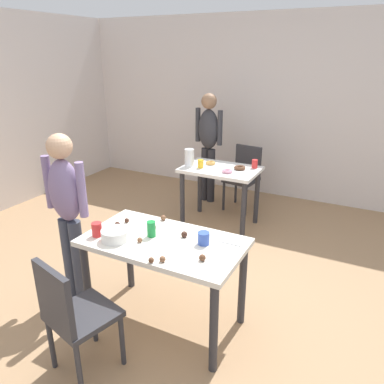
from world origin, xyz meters
The scene contains 31 objects.
ground_plane centered at (0.00, 0.00, 0.00)m, with size 6.40×6.40×0.00m, color #9E7A56.
wall_back centered at (0.00, 3.20, 1.30)m, with size 6.40×0.10×2.60m, color silver.
dining_table_near centered at (0.05, -0.12, 0.64)m, with size 1.21×0.68×0.75m.
dining_table_far centered at (-0.29, 1.78, 0.61)m, with size 0.92×0.62×0.75m.
chair_near_table centered at (-0.22, -0.83, 0.50)m, with size 0.49×0.49×0.87m.
chair_far_table centered at (-0.22, 2.45, 0.50)m, with size 0.45×0.45×0.87m.
person_girl_near centered at (-0.84, -0.18, 0.89)m, with size 0.45×0.21×1.49m.
person_adult_far centered at (-0.77, 2.46, 0.93)m, with size 0.45×0.26×1.55m.
mixing_bowl centered at (-0.27, -0.28, 0.79)m, with size 0.21×0.21×0.08m, color white.
soda_can centered at (-0.06, -0.11, 0.81)m, with size 0.07×0.07×0.12m, color #198438.
fork_near centered at (0.51, 0.05, 0.75)m, with size 0.17×0.02×0.01m, color silver.
cup_near_0 centered at (0.34, -0.04, 0.80)m, with size 0.09×0.09×0.09m, color #3351B2.
cup_near_1 centered at (-0.44, -0.29, 0.80)m, with size 0.08×0.08×0.11m, color red.
cake_ball_0 centered at (-0.40, -0.10, 0.77)m, with size 0.04×0.04×0.04m, color #3D2319.
cake_ball_1 centered at (-0.41, -0.20, 0.77)m, with size 0.04×0.04×0.04m, color #3D2319.
cake_ball_2 centered at (-0.11, -0.02, 0.77)m, with size 0.05×0.05×0.05m, color brown.
cake_ball_3 centered at (0.17, -0.01, 0.77)m, with size 0.05×0.05×0.05m, color #3D2319.
cake_ball_4 centered at (-0.09, -0.23, 0.77)m, with size 0.04×0.04×0.04m, color brown.
cake_ball_5 centered at (-0.38, 0.01, 0.77)m, with size 0.04×0.04×0.04m, color #3D2319.
cake_ball_6 centered at (0.20, -0.39, 0.77)m, with size 0.04×0.04×0.04m, color brown.
cake_ball_7 centered at (0.30, 0.09, 0.77)m, with size 0.04×0.04×0.04m, color brown.
cake_ball_8 centered at (0.44, -0.25, 0.77)m, with size 0.05×0.05×0.05m, color brown.
cake_ball_9 centered at (-0.14, 0.18, 0.77)m, with size 0.05×0.05×0.05m, color brown.
cake_ball_10 centered at (-0.17, 0.06, 0.77)m, with size 0.04×0.04×0.04m, color brown.
cake_ball_11 centered at (0.14, -0.43, 0.77)m, with size 0.04×0.04×0.04m, color brown.
pitcher_far centered at (-0.67, 1.68, 0.86)m, with size 0.12×0.12×0.22m, color white.
cup_far_0 centered at (0.07, 1.97, 0.80)m, with size 0.07×0.07×0.10m, color red.
cup_far_1 centered at (-0.51, 1.68, 0.80)m, with size 0.07×0.07×0.10m, color yellow.
donut_far_0 centered at (-0.47, 1.87, 0.77)m, with size 0.12×0.12×0.04m, color gold.
donut_far_1 centered at (-0.15, 1.65, 0.77)m, with size 0.12×0.12×0.04m, color pink.
donut_far_2 centered at (-0.07, 1.83, 0.77)m, with size 0.14×0.14×0.04m, color brown.
Camera 1 is at (1.37, -2.22, 2.07)m, focal length 34.75 mm.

